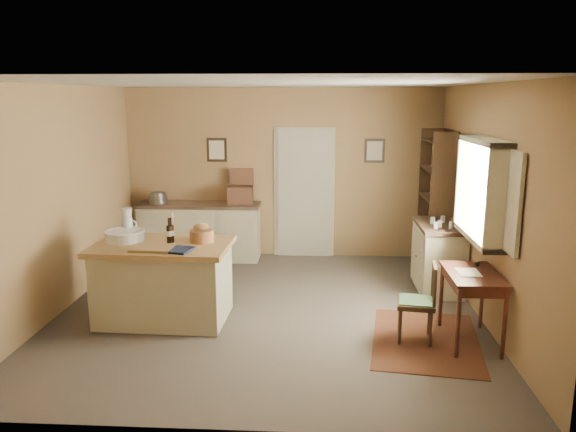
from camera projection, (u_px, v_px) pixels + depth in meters
The scene contains 16 objects.
ground at pixel (269, 311), 6.81m from camera, with size 5.00×5.00×0.00m, color brown.
wall_back at pixel (283, 173), 8.97m from camera, with size 5.00×0.10×2.70m, color olive.
wall_front at pixel (236, 264), 4.09m from camera, with size 5.00×0.10×2.70m, color olive.
wall_left at pixel (59, 200), 6.67m from camera, with size 0.10×5.00×2.70m, color olive.
wall_right at pixel (486, 204), 6.39m from camera, with size 0.10×5.00×2.70m, color olive.
ceiling at pixel (267, 83), 6.25m from camera, with size 5.00×5.00×0.00m, color silver.
door at pixel (304, 192), 8.99m from camera, with size 0.97×0.06×2.11m, color #BBB9A0.
framed_prints at pixel (295, 150), 8.86m from camera, with size 2.82×0.02×0.38m.
window at pixel (486, 190), 6.16m from camera, with size 0.25×1.99×1.12m.
work_island at pixel (163, 279), 6.48m from camera, with size 1.57×1.05×1.20m.
sideboard at pixel (200, 229), 8.94m from camera, with size 1.92×0.55×1.18m.
rug at pixel (426, 340), 5.99m from camera, with size 1.10×1.60×0.01m, color #461F0E.
writing_desk at pixel (473, 282), 5.82m from camera, with size 0.53×0.87×0.82m.
desk_chair at pixel (416, 303), 5.92m from camera, with size 0.38×0.38×0.82m, color #301F13, non-canonical shape.
right_cabinet at pixel (438, 256), 7.52m from camera, with size 0.58×1.04×0.99m.
shelving_unit at pixel (439, 201), 8.25m from camera, with size 0.35×0.94×2.08m.
Camera 1 is at (0.61, -6.40, 2.55)m, focal length 35.00 mm.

